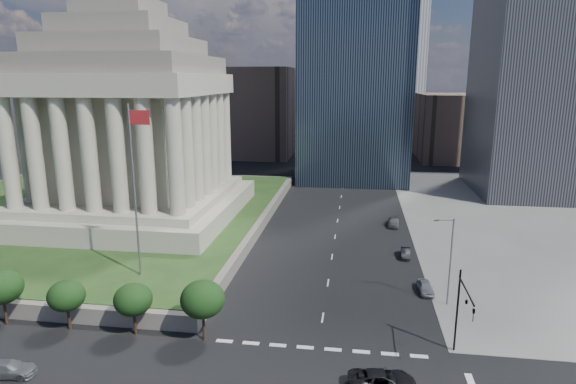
% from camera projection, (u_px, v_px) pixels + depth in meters
% --- Properties ---
extents(ground, '(500.00, 500.00, 0.00)m').
position_uv_depth(ground, '(345.00, 174.00, 127.72)').
color(ground, black).
rests_on(ground, ground).
extents(plaza_terrace, '(66.00, 70.00, 1.80)m').
position_uv_depth(plaza_terrace, '(83.00, 215.00, 85.62)').
color(plaza_terrace, '#676258').
rests_on(plaza_terrace, ground).
extents(plaza_lawn, '(64.00, 68.00, 0.10)m').
position_uv_depth(plaza_lawn, '(82.00, 210.00, 85.40)').
color(plaza_lawn, '#213E19').
rests_on(plaza_lawn, plaza_terrace).
extents(war_memorial, '(34.00, 34.00, 39.00)m').
position_uv_depth(war_memorial, '(127.00, 99.00, 77.46)').
color(war_memorial, '#A29E88').
rests_on(war_memorial, plaza_lawn).
extents(flagpole, '(2.52, 0.24, 20.00)m').
position_uv_depth(flagpole, '(135.00, 182.00, 54.54)').
color(flagpole, slate).
rests_on(flagpole, plaza_lawn).
extents(midrise_glass, '(26.00, 26.00, 60.00)m').
position_uv_depth(midrise_glass, '(356.00, 56.00, 115.74)').
color(midrise_glass, black).
rests_on(midrise_glass, ground).
extents(building_filler_ne, '(20.00, 30.00, 20.00)m').
position_uv_depth(building_filler_ne, '(452.00, 127.00, 149.86)').
color(building_filler_ne, brown).
rests_on(building_filler_ne, ground).
extents(building_filler_nw, '(24.00, 30.00, 28.00)m').
position_uv_depth(building_filler_nw, '(257.00, 112.00, 157.59)').
color(building_filler_nw, brown).
rests_on(building_filler_nw, ground).
extents(traffic_signal_ne, '(0.30, 5.74, 8.00)m').
position_uv_depth(traffic_signal_ne, '(462.00, 307.00, 41.64)').
color(traffic_signal_ne, black).
rests_on(traffic_signal_ne, ground).
extents(street_lamp_north, '(2.13, 0.22, 10.00)m').
position_uv_depth(street_lamp_north, '(449.00, 257.00, 52.32)').
color(street_lamp_north, slate).
rests_on(street_lamp_north, ground).
extents(pickup_truck, '(5.79, 3.27, 1.53)m').
position_uv_depth(pickup_truck, '(382.00, 380.00, 38.88)').
color(pickup_truck, black).
rests_on(pickup_truck, ground).
extents(suv_grey, '(4.74, 2.39, 1.32)m').
position_uv_depth(suv_grey, '(9.00, 369.00, 40.61)').
color(suv_grey, '#5A5D61').
rests_on(suv_grey, ground).
extents(parked_sedan_near, '(4.05, 1.83, 1.35)m').
position_uv_depth(parked_sedan_near, '(425.00, 287.00, 56.49)').
color(parked_sedan_near, gray).
rests_on(parked_sedan_near, ground).
extents(parked_sedan_mid, '(1.59, 3.84, 1.24)m').
position_uv_depth(parked_sedan_mid, '(406.00, 253.00, 67.71)').
color(parked_sedan_mid, black).
rests_on(parked_sedan_mid, ground).
extents(parked_sedan_far, '(2.18, 4.61, 1.52)m').
position_uv_depth(parked_sedan_far, '(394.00, 222.00, 82.02)').
color(parked_sedan_far, '#56585D').
rests_on(parked_sedan_far, ground).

